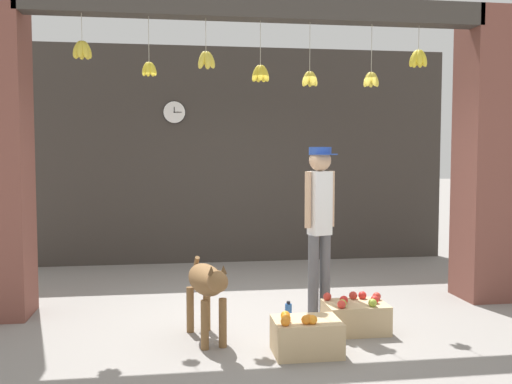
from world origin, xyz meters
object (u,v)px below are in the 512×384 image
at_px(dog, 207,284).
at_px(water_bottle, 288,316).
at_px(wall_clock, 174,112).
at_px(fruit_crate_apples, 355,316).
at_px(fruit_crate_oranges, 306,336).
at_px(shopkeeper, 320,216).

relative_size(dog, water_bottle, 3.65).
distance_m(dog, wall_clock, 4.11).
distance_m(dog, water_bottle, 0.92).
bearing_deg(water_bottle, fruit_crate_apples, -17.40).
relative_size(fruit_crate_oranges, wall_clock, 1.63).
bearing_deg(dog, wall_clock, 171.71).
bearing_deg(dog, shopkeeper, 102.95).
bearing_deg(dog, fruit_crate_apples, 80.02).
height_order(shopkeeper, water_bottle, shopkeeper).
xyz_separation_m(fruit_crate_oranges, fruit_crate_apples, (0.60, 0.52, -0.01)).
distance_m(fruit_crate_oranges, wall_clock, 4.79).
bearing_deg(fruit_crate_apples, fruit_crate_oranges, -138.96).
bearing_deg(water_bottle, shopkeeper, 38.87).
bearing_deg(wall_clock, dog, -85.84).
xyz_separation_m(shopkeeper, water_bottle, (-0.38, -0.31, -0.92)).
bearing_deg(fruit_crate_apples, wall_clock, 114.77).
bearing_deg(water_bottle, wall_clock, 107.23).
bearing_deg(fruit_crate_apples, water_bottle, 162.60).
distance_m(dog, shopkeeper, 1.41).
bearing_deg(dog, water_bottle, 95.04).
xyz_separation_m(shopkeeper, fruit_crate_oranges, (-0.38, -1.02, -0.89)).
distance_m(fruit_crate_apples, water_bottle, 0.64).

